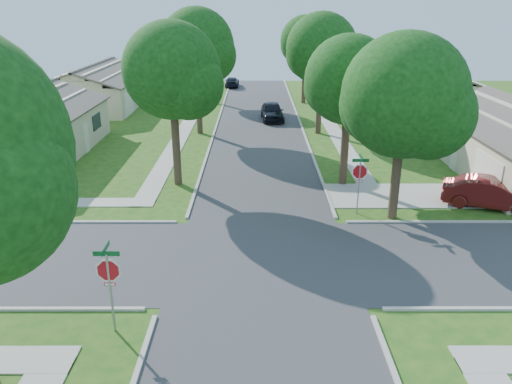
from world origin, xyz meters
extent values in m
plane|color=#205015|center=(0.00, 0.00, 0.00)|extent=(100.00, 100.00, 0.00)
cube|color=#333335|center=(0.00, 0.00, 0.00)|extent=(7.00, 100.00, 0.02)
cube|color=#9E9B91|center=(6.10, 26.00, 0.02)|extent=(1.20, 40.00, 0.04)
cube|color=#9E9B91|center=(-6.10, 26.00, 0.02)|extent=(1.20, 40.00, 0.04)
cube|color=#9E9B91|center=(7.90, 7.10, 0.03)|extent=(8.80, 3.60, 0.05)
cube|color=gray|center=(-4.70, -4.70, 1.35)|extent=(0.06, 0.06, 2.70)
cylinder|color=white|center=(-4.70, -4.70, 2.15)|extent=(1.05, 0.02, 1.05)
cylinder|color=red|center=(-4.70, -4.70, 2.15)|extent=(0.90, 0.03, 0.90)
cube|color=red|center=(-4.70, -4.70, 1.68)|extent=(0.34, 0.03, 0.12)
cube|color=white|center=(-4.70, -4.70, 1.68)|extent=(0.30, 0.03, 0.08)
cube|color=#0C5426|center=(-4.70, -4.70, 2.72)|extent=(0.80, 0.02, 0.16)
cube|color=#0C5426|center=(-4.70, -4.70, 2.90)|extent=(0.02, 0.80, 0.16)
cube|color=gray|center=(4.70, 4.70, 1.35)|extent=(0.06, 0.06, 2.70)
cylinder|color=white|center=(4.70, 4.70, 2.15)|extent=(1.05, 0.02, 1.05)
cylinder|color=red|center=(4.70, 4.70, 2.15)|extent=(0.90, 0.03, 0.90)
cube|color=red|center=(4.70, 4.70, 1.68)|extent=(0.34, 0.03, 0.12)
cube|color=white|center=(4.70, 4.70, 1.68)|extent=(0.30, 0.03, 0.08)
cube|color=#0C5426|center=(4.70, 4.70, 2.72)|extent=(0.80, 0.02, 0.16)
cube|color=#0C5426|center=(4.70, 4.70, 2.90)|extent=(0.02, 0.80, 0.16)
cylinder|color=#38281C|center=(4.70, 9.00, 1.98)|extent=(0.44, 0.44, 3.95)
sphere|color=#0E350D|center=(4.70, 9.00, 5.88)|extent=(4.80, 4.80, 4.80)
sphere|color=#0E350D|center=(5.54, 8.52, 5.28)|extent=(3.46, 3.46, 3.46)
sphere|color=#0E350D|center=(3.98, 9.60, 5.40)|extent=(3.26, 3.26, 3.26)
cylinder|color=#38281C|center=(4.70, 21.00, 2.15)|extent=(0.44, 0.44, 4.30)
sphere|color=#0E350D|center=(4.70, 21.00, 6.51)|extent=(5.40, 5.40, 5.40)
sphere|color=#0E350D|center=(5.65, 20.46, 5.84)|extent=(3.89, 3.89, 3.89)
sphere|color=#0E350D|center=(3.89, 21.68, 5.97)|extent=(3.67, 3.67, 3.67)
cylinder|color=#38281C|center=(4.70, 34.00, 2.10)|extent=(0.44, 0.44, 4.20)
sphere|color=#0E350D|center=(4.70, 34.00, 6.22)|extent=(5.00, 5.00, 5.00)
sphere|color=#0E350D|center=(5.58, 33.50, 5.60)|extent=(3.60, 3.60, 3.60)
sphere|color=#0E350D|center=(3.95, 34.62, 5.72)|extent=(3.40, 3.40, 3.40)
cylinder|color=#38281C|center=(-4.70, 9.00, 2.12)|extent=(0.44, 0.44, 4.25)
sphere|color=#0E350D|center=(-4.70, 9.00, 6.37)|extent=(5.20, 5.20, 5.20)
sphere|color=#0E350D|center=(-3.79, 8.48, 5.72)|extent=(3.74, 3.74, 3.74)
sphere|color=#0E350D|center=(-5.48, 9.65, 5.85)|extent=(3.54, 3.54, 3.54)
cylinder|color=#38281C|center=(-4.70, 21.00, 2.22)|extent=(0.44, 0.44, 4.44)
sphere|color=#0E350D|center=(-4.70, 21.00, 6.76)|extent=(5.60, 5.60, 5.60)
sphere|color=#0E350D|center=(-3.72, 20.44, 6.06)|extent=(4.03, 4.03, 4.03)
sphere|color=#0E350D|center=(-5.54, 21.70, 6.20)|extent=(3.81, 3.81, 3.81)
cylinder|color=#38281C|center=(-4.70, 34.00, 1.95)|extent=(0.44, 0.44, 3.90)
sphere|color=#0E350D|center=(-4.70, 34.00, 5.74)|extent=(4.60, 4.60, 4.60)
sphere|color=#0E350D|center=(-3.90, 33.54, 5.16)|extent=(3.31, 3.31, 3.31)
sphere|color=#0E350D|center=(-5.39, 34.58, 5.28)|extent=(3.13, 3.13, 3.13)
cylinder|color=#38281C|center=(6.30, 4.20, 1.77)|extent=(0.44, 0.44, 3.54)
sphere|color=#0E350D|center=(6.30, 4.20, 5.86)|extent=(5.60, 5.60, 5.60)
sphere|color=#0E350D|center=(7.28, 3.64, 5.16)|extent=(4.03, 4.03, 4.03)
sphere|color=#0E350D|center=(5.46, 4.90, 5.30)|extent=(3.81, 3.81, 3.81)
cube|color=#413C37|center=(14.00, 11.00, 3.45)|extent=(4.42, 13.60, 1.56)
cube|color=silver|center=(11.97, 7.10, 1.10)|extent=(0.06, 3.20, 2.20)
cube|color=silver|center=(11.97, 11.65, 1.00)|extent=(0.06, 0.90, 2.00)
cube|color=#1E2633|center=(11.97, 14.25, 1.55)|extent=(0.06, 1.80, 1.10)
cube|color=#BEAF96|center=(16.00, 29.00, 1.40)|extent=(8.00, 13.00, 2.80)
cube|color=#413C37|center=(18.00, 29.00, 3.45)|extent=(4.42, 13.60, 1.56)
cube|color=#413C37|center=(14.00, 29.00, 3.45)|extent=(4.42, 13.60, 1.56)
cube|color=silver|center=(11.97, 25.10, 1.10)|extent=(0.06, 3.20, 2.20)
cube|color=silver|center=(11.97, 29.65, 1.00)|extent=(0.06, 0.90, 2.00)
cube|color=#1E2633|center=(11.97, 32.25, 1.55)|extent=(0.06, 1.80, 1.10)
cube|color=#BEAF96|center=(-16.00, 15.00, 1.40)|extent=(8.00, 13.00, 2.80)
cube|color=#413C37|center=(-14.00, 15.00, 3.45)|extent=(4.42, 13.60, 1.56)
cube|color=silver|center=(-11.97, 11.10, 1.10)|extent=(0.06, 3.20, 2.20)
cube|color=silver|center=(-11.97, 15.65, 1.00)|extent=(0.06, 0.90, 2.00)
cube|color=#1E2633|center=(-11.97, 18.25, 1.55)|extent=(0.06, 1.80, 1.10)
cube|color=#BEAF96|center=(-16.00, 32.00, 1.40)|extent=(8.00, 13.00, 2.80)
cube|color=#413C37|center=(-14.00, 32.00, 3.45)|extent=(4.42, 13.60, 1.56)
cube|color=#413C37|center=(-18.00, 32.00, 3.45)|extent=(4.42, 13.60, 1.56)
cube|color=silver|center=(-11.97, 28.10, 1.10)|extent=(0.06, 3.20, 2.20)
cube|color=silver|center=(-11.97, 32.65, 1.00)|extent=(0.06, 0.90, 2.00)
cube|color=#1E2633|center=(-11.97, 35.25, 1.55)|extent=(0.06, 1.80, 1.10)
imported|color=#5E1413|center=(11.50, 5.50, 0.75)|extent=(4.84, 3.16, 1.51)
imported|color=black|center=(1.20, 25.80, 0.78)|extent=(2.12, 4.69, 1.56)
imported|color=black|center=(-3.20, 44.76, 0.59)|extent=(1.67, 4.08, 1.18)
camera|label=1|loc=(-0.27, -17.86, 9.64)|focal=35.00mm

